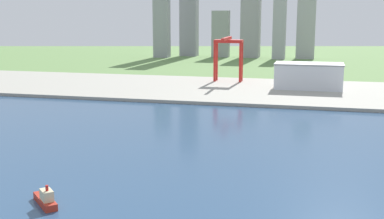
{
  "coord_description": "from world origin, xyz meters",
  "views": [
    {
      "loc": [
        29.3,
        73.13,
        65.26
      ],
      "look_at": [
        -16.76,
        258.13,
        28.53
      ],
      "focal_mm": 47.11,
      "sensor_mm": 36.0,
      "label": 1
    }
  ],
  "objects": [
    {
      "name": "distant_skyline",
      "position": [
        -86.83,
        817.13,
        56.93
      ],
      "size": [
        230.93,
        56.42,
        154.0
      ],
      "color": "gray",
      "rests_on": "ground"
    },
    {
      "name": "industrial_pier",
      "position": [
        0.0,
        490.0,
        1.25
      ],
      "size": [
        840.0,
        140.0,
        2.5
      ],
      "primitive_type": "cube",
      "color": "#A2A093",
      "rests_on": "ground"
    },
    {
      "name": "tugboat_small",
      "position": [
        -59.02,
        219.83,
        2.33
      ],
      "size": [
        14.46,
        14.46,
        7.95
      ],
      "color": "#B22D1E",
      "rests_on": "water_bay"
    },
    {
      "name": "warehouse_main",
      "position": [
        22.87,
        504.01,
        13.22
      ],
      "size": [
        56.28,
        28.86,
        21.39
      ],
      "color": "silver",
      "rests_on": "industrial_pier"
    },
    {
      "name": "water_bay",
      "position": [
        0.0,
        240.0,
        0.07
      ],
      "size": [
        840.0,
        360.0,
        0.15
      ],
      "primitive_type": "cube",
      "color": "#2D4C70",
      "rests_on": "ground"
    },
    {
      "name": "port_crane_red",
      "position": [
        -50.51,
        531.34,
        32.13
      ],
      "size": [
        26.17,
        40.09,
        41.09
      ],
      "color": "red",
      "rests_on": "industrial_pier"
    },
    {
      "name": "ground_plane",
      "position": [
        0.0,
        300.0,
        0.0
      ],
      "size": [
        2400.0,
        2400.0,
        0.0
      ],
      "primitive_type": "plane",
      "color": "#618749"
    }
  ]
}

